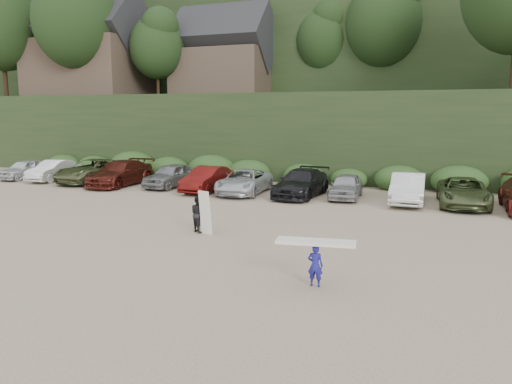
% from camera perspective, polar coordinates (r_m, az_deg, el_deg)
% --- Properties ---
extents(ground, '(120.00, 120.00, 0.00)m').
position_cam_1_polar(ground, '(18.74, -0.75, -5.46)').
color(ground, tan).
rests_on(ground, ground).
extents(hillside_backdrop, '(90.00, 41.50, 28.00)m').
position_cam_1_polar(hillside_backdrop, '(53.60, 13.99, 15.88)').
color(hillside_backdrop, black).
rests_on(hillside_backdrop, ground).
extents(parked_cars, '(33.67, 6.23, 1.60)m').
position_cam_1_polar(parked_cars, '(29.48, -2.20, 1.41)').
color(parked_cars, silver).
rests_on(parked_cars, ground).
extents(child_surfer, '(2.21, 0.90, 1.29)m').
position_cam_1_polar(child_surfer, '(13.75, 6.82, -7.19)').
color(child_surfer, navy).
rests_on(child_surfer, ground).
extents(adult_surfer, '(1.17, 0.94, 1.73)m').
position_cam_1_polar(adult_surfer, '(19.84, -6.51, -2.48)').
color(adult_surfer, black).
rests_on(adult_surfer, ground).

